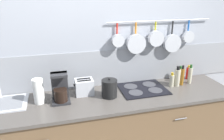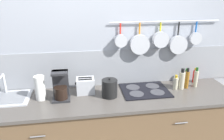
# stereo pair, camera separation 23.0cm
# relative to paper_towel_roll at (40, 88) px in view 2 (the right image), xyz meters

# --- Properties ---
(wall_back) EXTENTS (7.20, 0.16, 2.60)m
(wall_back) POSITION_rel_paper_towel_roll_xyz_m (0.73, 0.30, 0.24)
(wall_back) COLOR #999EA8
(wall_back) RESTS_ON ground_plane
(cabinet_base) EXTENTS (2.90, 0.65, 0.86)m
(cabinet_base) POSITION_rel_paper_towel_roll_xyz_m (0.73, -0.07, -0.60)
(cabinet_base) COLOR brown
(cabinet_base) RESTS_ON ground_plane
(countertop) EXTENTS (2.94, 0.67, 0.03)m
(countertop) POSITION_rel_paper_towel_roll_xyz_m (0.73, -0.07, -0.15)
(countertop) COLOR #4C4742
(countertop) RESTS_ON cabinet_base
(sink_basin) EXTENTS (0.58, 0.38, 0.25)m
(sink_basin) POSITION_rel_paper_towel_roll_xyz_m (-0.41, 0.06, -0.12)
(sink_basin) COLOR #B7BABF
(sink_basin) RESTS_ON countertop
(paper_towel_roll) EXTENTS (0.11, 0.11, 0.27)m
(paper_towel_roll) POSITION_rel_paper_towel_roll_xyz_m (0.00, 0.00, 0.00)
(paper_towel_roll) COLOR white
(paper_towel_roll) RESTS_ON countertop
(coffee_maker) EXTENTS (0.19, 0.19, 0.31)m
(coffee_maker) POSITION_rel_paper_towel_roll_xyz_m (0.22, -0.02, -0.00)
(coffee_maker) COLOR #262628
(coffee_maker) RESTS_ON countertop
(toaster) EXTENTS (0.22, 0.17, 0.18)m
(toaster) POSITION_rel_paper_towel_roll_xyz_m (0.48, 0.08, -0.05)
(toaster) COLOR #B7BABF
(toaster) RESTS_ON countertop
(kettle) EXTENTS (0.17, 0.17, 0.22)m
(kettle) POSITION_rel_paper_towel_roll_xyz_m (0.74, -0.05, -0.03)
(kettle) COLOR black
(kettle) RESTS_ON countertop
(cooktop) EXTENTS (0.54, 0.44, 0.01)m
(cooktop) POSITION_rel_paper_towel_roll_xyz_m (1.17, 0.03, -0.13)
(cooktop) COLOR black
(cooktop) RESTS_ON countertop
(bottle_hot_sauce) EXTENTS (0.06, 0.06, 0.18)m
(bottle_hot_sauce) POSITION_rel_paper_towel_roll_xyz_m (1.55, 0.01, -0.05)
(bottle_hot_sauce) COLOR #BFB799
(bottle_hot_sauce) RESTS_ON countertop
(bottle_dish_soap) EXTENTS (0.07, 0.07, 0.25)m
(bottle_dish_soap) POSITION_rel_paper_towel_roll_xyz_m (1.62, 0.02, -0.02)
(bottle_dish_soap) COLOR #BFB799
(bottle_dish_soap) RESTS_ON countertop
(bottle_olive_oil) EXTENTS (0.05, 0.05, 0.25)m
(bottle_olive_oil) POSITION_rel_paper_towel_roll_xyz_m (1.69, 0.03, -0.02)
(bottle_olive_oil) COLOR #8C5919
(bottle_olive_oil) RESTS_ON countertop
(bottle_cooking_wine) EXTENTS (0.05, 0.05, 0.19)m
(bottle_cooking_wine) POSITION_rel_paper_towel_roll_xyz_m (1.75, 0.17, -0.05)
(bottle_cooking_wine) COLOR #BFB799
(bottle_cooking_wine) RESTS_ON countertop
(bottle_vinegar) EXTENTS (0.05, 0.05, 0.25)m
(bottle_vinegar) POSITION_rel_paper_towel_roll_xyz_m (1.82, 0.04, -0.02)
(bottle_vinegar) COLOR #BFB799
(bottle_vinegar) RESTS_ON countertop
(bottle_sesame_oil) EXTENTS (0.06, 0.06, 0.19)m
(bottle_sesame_oil) POSITION_rel_paper_towel_roll_xyz_m (1.88, 0.18, -0.05)
(bottle_sesame_oil) COLOR red
(bottle_sesame_oil) RESTS_ON countertop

